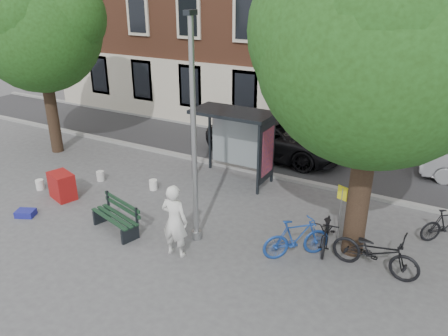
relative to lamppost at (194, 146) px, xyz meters
name	(u,v)px	position (x,y,z in m)	size (l,w,h in m)	color
ground	(197,238)	(0.00, 0.00, -2.78)	(90.00, 90.00, 0.00)	#4C4C4F
road	(288,159)	(0.00, 7.00, -2.78)	(40.00, 4.00, 0.01)	#28282B
curb_near	(268,174)	(0.00, 5.00, -2.72)	(40.00, 0.25, 0.12)	gray
curb_far	(304,143)	(0.00, 9.00, -2.72)	(40.00, 0.25, 0.12)	gray
lamppost	(194,146)	(0.00, 0.00, 0.00)	(0.28, 0.35, 6.11)	#9EA0A3
tree_right	(380,36)	(4.01, 1.38, 2.83)	(5.76, 5.60, 8.20)	black
tree_left	(36,25)	(-8.99, 2.88, 2.43)	(5.18, 4.86, 7.40)	black
bus_shelter	(244,131)	(-0.61, 4.11, -0.87)	(2.85, 1.45, 2.62)	#1E2328
painter	(175,221)	(-0.06, -0.92, -1.77)	(0.74, 0.48, 2.02)	white
bench	(117,218)	(-2.25, -0.76, -2.37)	(1.84, 1.02, 0.90)	#1E2328
bike_a	(376,252)	(4.68, 0.88, -2.22)	(0.75, 2.15, 1.13)	black
bike_b	(296,238)	(2.75, 0.54, -2.23)	(0.52, 1.85, 1.11)	navy
bike_c	(327,231)	(3.31, 1.39, -2.31)	(0.63, 1.80, 0.94)	black
bike_d	(448,224)	(6.14, 3.36, -2.30)	(0.46, 1.62, 0.98)	black
car_dark	(276,138)	(-0.60, 7.10, -1.99)	(2.62, 5.69, 1.58)	black
red_stand	(62,186)	(-5.27, -0.05, -2.33)	(0.90, 0.60, 0.90)	maroon
blue_crate	(26,213)	(-5.33, -1.50, -2.68)	(0.55, 0.40, 0.20)	navy
bucket_a	(40,185)	(-6.51, 0.03, -2.60)	(0.28, 0.28, 0.36)	white
bucket_b	(100,176)	(-5.19, 1.62, -2.60)	(0.28, 0.28, 0.36)	silver
bucket_c	(153,185)	(-3.04, 1.96, -2.60)	(0.28, 0.28, 0.36)	white
notice_sign	(341,204)	(3.54, 1.70, -1.55)	(0.29, 0.13, 1.74)	#9EA0A3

